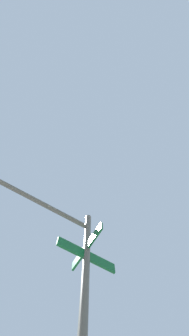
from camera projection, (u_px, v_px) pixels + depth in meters
The scene contains 1 object.
traffic_signal_near at pixel (7, 235), 3.22m from camera, with size 3.11×2.00×5.65m.
Camera 1 is at (-7.58, -4.94, 1.25)m, focal length 24.51 mm.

